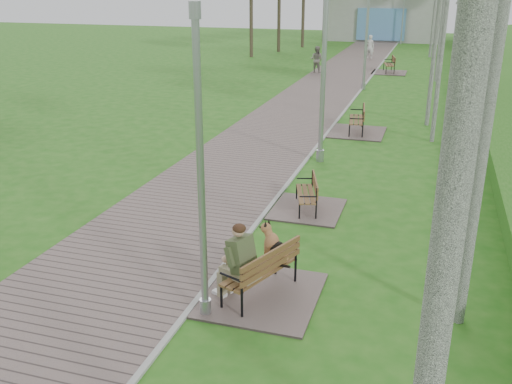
{
  "coord_description": "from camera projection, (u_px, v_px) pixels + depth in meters",
  "views": [
    {
      "loc": [
        3.38,
        -2.39,
        4.97
      ],
      "look_at": [
        0.29,
        7.47,
        1.13
      ],
      "focal_mm": 40.0,
      "sensor_mm": 36.0,
      "label": 1
    }
  ],
  "objects": [
    {
      "name": "bench_far",
      "position": [
        389.0,
        69.0,
        32.59
      ],
      "size": [
        1.89,
        2.1,
        1.16
      ],
      "color": "#705E5A",
      "rests_on": "ground"
    },
    {
      "name": "building_north",
      "position": [
        384.0,
        17.0,
        50.13
      ],
      "size": [
        10.0,
        5.2,
        4.0
      ],
      "color": "#9E9E99",
      "rests_on": "ground"
    },
    {
      "name": "lamp_post_third",
      "position": [
        367.0,
        35.0,
        26.82
      ],
      "size": [
        0.21,
        0.21,
        5.46
      ],
      "color": "#97999E",
      "rests_on": "ground"
    },
    {
      "name": "lamp_post_far",
      "position": [
        403.0,
        17.0,
        46.77
      ],
      "size": [
        0.18,
        0.18,
        4.61
      ],
      "color": "#97999E",
      "rests_on": "ground"
    },
    {
      "name": "lamp_post_second",
      "position": [
        324.0,
        66.0,
        15.75
      ],
      "size": [
        0.23,
        0.23,
        5.88
      ],
      "color": "#97999E",
      "rests_on": "ground"
    },
    {
      "name": "bench_third",
      "position": [
        356.0,
        127.0,
        19.74
      ],
      "size": [
        1.87,
        2.07,
        1.15
      ],
      "color": "#705E5A",
      "rests_on": "ground"
    },
    {
      "name": "bench_second",
      "position": [
        306.0,
        203.0,
        13.1
      ],
      "size": [
        1.57,
        1.74,
        0.96
      ],
      "color": "#705E5A",
      "rests_on": "ground"
    },
    {
      "name": "pedestrian_far",
      "position": [
        317.0,
        60.0,
        32.38
      ],
      "size": [
        0.82,
        0.69,
        1.51
      ],
      "primitive_type": "imported",
      "rotation": [
        0.0,
        0.0,
        2.97
      ],
      "color": "gray",
      "rests_on": "ground"
    },
    {
      "name": "kerb",
      "position": [
        349.0,
        105.0,
        24.04
      ],
      "size": [
        0.1,
        67.0,
        0.05
      ],
      "primitive_type": "cube",
      "color": "#999993",
      "rests_on": "ground"
    },
    {
      "name": "pedestrian_near",
      "position": [
        370.0,
        47.0,
        38.28
      ],
      "size": [
        0.66,
        0.52,
        1.57
      ],
      "primitive_type": "imported",
      "rotation": [
        0.0,
        0.0,
        2.86
      ],
      "color": "silver",
      "rests_on": "ground"
    },
    {
      "name": "bench_main",
      "position": [
        256.0,
        273.0,
        9.39
      ],
      "size": [
        1.85,
        2.05,
        1.61
      ],
      "color": "#705E5A",
      "rests_on": "ground"
    },
    {
      "name": "lamp_post_near",
      "position": [
        201.0,
        183.0,
        8.27
      ],
      "size": [
        0.18,
        0.18,
        4.72
      ],
      "color": "#97999E",
      "rests_on": "ground"
    },
    {
      "name": "walkway",
      "position": [
        308.0,
        103.0,
        24.53
      ],
      "size": [
        3.5,
        67.0,
        0.04
      ],
      "primitive_type": "cube",
      "color": "#705E5A",
      "rests_on": "ground"
    }
  ]
}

